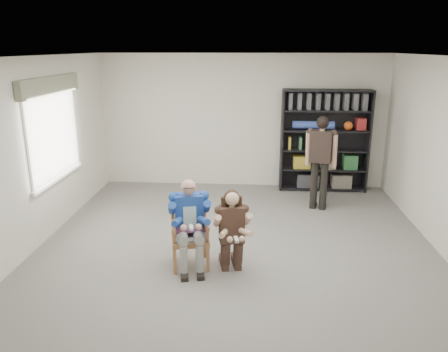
# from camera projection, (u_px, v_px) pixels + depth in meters

# --- Properties ---
(room_shell) EXTENTS (6.00, 7.00, 2.80)m
(room_shell) POSITION_uv_depth(u_px,v_px,m) (236.00, 164.00, 5.89)
(room_shell) COLOR silver
(room_shell) RESTS_ON ground
(floor) EXTENTS (6.00, 7.00, 0.01)m
(floor) POSITION_uv_depth(u_px,v_px,m) (235.00, 258.00, 6.29)
(floor) COLOR slate
(floor) RESTS_ON ground
(window_left) EXTENTS (0.16, 2.00, 1.75)m
(window_left) POSITION_uv_depth(u_px,v_px,m) (54.00, 131.00, 6.98)
(window_left) COLOR white
(window_left) RESTS_ON room_shell
(armchair) EXTENTS (0.66, 0.64, 0.96)m
(armchair) POSITION_uv_depth(u_px,v_px,m) (190.00, 233.00, 5.94)
(armchair) COLOR #AD8147
(armchair) RESTS_ON floor
(seated_man) EXTENTS (0.68, 0.84, 1.25)m
(seated_man) POSITION_uv_depth(u_px,v_px,m) (190.00, 224.00, 5.90)
(seated_man) COLOR #154491
(seated_man) RESTS_ON floor
(kneeling_woman) EXTENTS (0.63, 0.85, 1.14)m
(kneeling_woman) POSITION_uv_depth(u_px,v_px,m) (232.00, 232.00, 5.76)
(kneeling_woman) COLOR #34271D
(kneeling_woman) RESTS_ON floor
(bookshelf) EXTENTS (1.80, 0.38, 2.10)m
(bookshelf) POSITION_uv_depth(u_px,v_px,m) (324.00, 141.00, 9.02)
(bookshelf) COLOR black
(bookshelf) RESTS_ON floor
(standing_man) EXTENTS (0.60, 0.45, 1.74)m
(standing_man) POSITION_uv_depth(u_px,v_px,m) (320.00, 164.00, 7.96)
(standing_man) COLOR black
(standing_man) RESTS_ON floor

